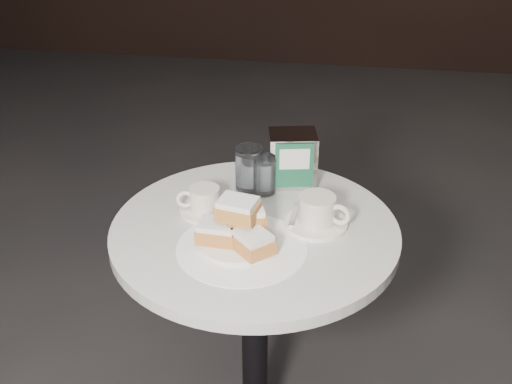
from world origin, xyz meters
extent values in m
cylinder|color=black|center=(0.00, 0.00, 0.36)|extent=(0.07, 0.07, 0.70)
cylinder|color=silver|center=(0.00, 0.00, 0.73)|extent=(0.70, 0.70, 0.03)
cylinder|color=white|center=(-0.01, -0.09, 0.75)|extent=(0.33, 0.33, 0.00)
cylinder|color=white|center=(-0.03, -0.08, 0.75)|extent=(0.23, 0.23, 0.01)
cube|color=#C17B3B|center=(-0.07, -0.09, 0.77)|extent=(0.09, 0.08, 0.03)
cube|color=white|center=(-0.07, -0.09, 0.80)|extent=(0.09, 0.07, 0.01)
cube|color=#D08340|center=(0.01, -0.12, 0.77)|extent=(0.11, 0.11, 0.03)
cube|color=white|center=(0.01, -0.12, 0.80)|extent=(0.10, 0.10, 0.01)
cube|color=#BD7C3A|center=(-0.01, -0.06, 0.80)|extent=(0.11, 0.10, 0.03)
cube|color=white|center=(-0.01, -0.06, 0.83)|extent=(0.10, 0.09, 0.01)
cube|color=#C6843D|center=(-0.03, -0.08, 0.83)|extent=(0.10, 0.09, 0.03)
cube|color=white|center=(-0.03, -0.08, 0.86)|extent=(0.09, 0.08, 0.01)
cylinder|color=white|center=(-0.13, 0.05, 0.75)|extent=(0.16, 0.16, 0.01)
cylinder|color=silver|center=(-0.13, 0.05, 0.78)|extent=(0.09, 0.09, 0.06)
cylinder|color=#855C48|center=(-0.13, 0.05, 0.81)|extent=(0.08, 0.08, 0.00)
torus|color=silver|center=(-0.18, 0.04, 0.78)|extent=(0.05, 0.02, 0.05)
cube|color=#BAB9BE|center=(-0.09, 0.06, 0.76)|extent=(0.01, 0.09, 0.00)
sphere|color=#B1B1B6|center=(-0.10, 0.10, 0.76)|extent=(0.02, 0.02, 0.02)
cylinder|color=white|center=(0.15, 0.03, 0.75)|extent=(0.19, 0.19, 0.01)
cylinder|color=silver|center=(0.15, 0.03, 0.79)|extent=(0.11, 0.11, 0.07)
cylinder|color=#845C48|center=(0.15, 0.03, 0.82)|extent=(0.10, 0.10, 0.00)
torus|color=silver|center=(0.20, 0.01, 0.79)|extent=(0.06, 0.03, 0.06)
cube|color=silver|center=(0.09, 0.05, 0.76)|extent=(0.02, 0.11, 0.00)
sphere|color=silver|center=(0.11, 0.10, 0.76)|extent=(0.02, 0.02, 0.02)
cylinder|color=silver|center=(-0.04, 0.18, 0.81)|extent=(0.10, 0.10, 0.12)
cylinder|color=silver|center=(-0.04, 0.18, 0.80)|extent=(0.09, 0.09, 0.10)
cylinder|color=white|center=(0.00, 0.17, 0.80)|extent=(0.08, 0.08, 0.10)
cylinder|color=white|center=(0.00, 0.17, 0.79)|extent=(0.07, 0.07, 0.09)
cube|color=silver|center=(0.06, 0.24, 0.82)|extent=(0.14, 0.12, 0.15)
cube|color=#1A5D3F|center=(0.07, 0.18, 0.82)|extent=(0.10, 0.02, 0.12)
cube|color=white|center=(0.08, 0.18, 0.84)|extent=(0.08, 0.02, 0.06)
camera|label=1|loc=(0.21, -1.29, 1.59)|focal=45.00mm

